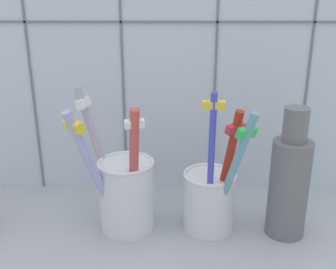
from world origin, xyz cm
name	(u,v)px	position (x,y,z in cm)	size (l,w,h in cm)	color
counter_slab	(168,233)	(0.00, 0.00, 1.00)	(64.00, 22.00, 2.00)	#9EA3A8
tile_wall_back	(169,50)	(0.00, 12.00, 22.50)	(64.00, 2.20, 45.00)	silver
toothbrush_cup_left	(125,188)	(-5.30, 0.27, 7.21)	(9.59, 9.78, 17.66)	silver
toothbrush_cup_right	(210,194)	(5.24, 0.13, 6.56)	(7.63, 9.99, 18.37)	silver
ceramic_vase	(289,182)	(14.36, -1.08, 8.89)	(4.65, 4.65, 16.02)	slate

